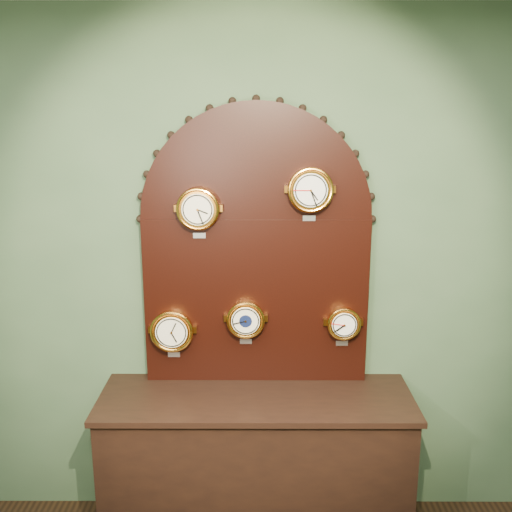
{
  "coord_description": "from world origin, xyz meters",
  "views": [
    {
      "loc": [
        0.01,
        -0.55,
        2.27
      ],
      "look_at": [
        0.0,
        2.25,
        1.58
      ],
      "focal_mm": 41.05,
      "sensor_mm": 36.0,
      "label": 1
    }
  ],
  "objects_px": {
    "shop_counter": "(256,469)",
    "barometer": "(246,319)",
    "arabic_clock": "(310,190)",
    "tide_clock": "(344,323)",
    "hygrometer": "(172,331)",
    "display_board": "(256,238)",
    "roman_clock": "(198,209)"
  },
  "relations": [
    {
      "from": "shop_counter",
      "to": "barometer",
      "type": "xyz_separation_m",
      "value": [
        -0.06,
        0.15,
        0.8
      ]
    },
    {
      "from": "shop_counter",
      "to": "arabic_clock",
      "type": "xyz_separation_m",
      "value": [
        0.27,
        0.15,
        1.49
      ]
    },
    {
      "from": "arabic_clock",
      "to": "tide_clock",
      "type": "relative_size",
      "value": 1.22
    },
    {
      "from": "tide_clock",
      "to": "hygrometer",
      "type": "bearing_deg",
      "value": -179.91
    },
    {
      "from": "barometer",
      "to": "display_board",
      "type": "bearing_deg",
      "value": 50.11
    },
    {
      "from": "hygrometer",
      "to": "arabic_clock",
      "type": "bearing_deg",
      "value": 0.0
    },
    {
      "from": "roman_clock",
      "to": "tide_clock",
      "type": "distance_m",
      "value": 0.98
    },
    {
      "from": "roman_clock",
      "to": "hygrometer",
      "type": "bearing_deg",
      "value": -179.88
    },
    {
      "from": "arabic_clock",
      "to": "barometer",
      "type": "xyz_separation_m",
      "value": [
        -0.33,
        0.0,
        -0.69
      ]
    },
    {
      "from": "shop_counter",
      "to": "roman_clock",
      "type": "height_order",
      "value": "roman_clock"
    },
    {
      "from": "arabic_clock",
      "to": "hygrometer",
      "type": "height_order",
      "value": "arabic_clock"
    },
    {
      "from": "arabic_clock",
      "to": "shop_counter",
      "type": "bearing_deg",
      "value": -150.69
    },
    {
      "from": "shop_counter",
      "to": "display_board",
      "type": "distance_m",
      "value": 1.25
    },
    {
      "from": "shop_counter",
      "to": "tide_clock",
      "type": "bearing_deg",
      "value": 18.35
    },
    {
      "from": "shop_counter",
      "to": "barometer",
      "type": "bearing_deg",
      "value": 109.78
    },
    {
      "from": "hygrometer",
      "to": "barometer",
      "type": "height_order",
      "value": "barometer"
    },
    {
      "from": "roman_clock",
      "to": "tide_clock",
      "type": "height_order",
      "value": "roman_clock"
    },
    {
      "from": "hygrometer",
      "to": "barometer",
      "type": "xyz_separation_m",
      "value": [
        0.39,
        0.0,
        0.06
      ]
    },
    {
      "from": "shop_counter",
      "to": "tide_clock",
      "type": "height_order",
      "value": "tide_clock"
    },
    {
      "from": "display_board",
      "to": "tide_clock",
      "type": "xyz_separation_m",
      "value": [
        0.47,
        -0.07,
        -0.45
      ]
    },
    {
      "from": "barometer",
      "to": "tide_clock",
      "type": "bearing_deg",
      "value": 0.1
    },
    {
      "from": "arabic_clock",
      "to": "barometer",
      "type": "height_order",
      "value": "arabic_clock"
    },
    {
      "from": "hygrometer",
      "to": "barometer",
      "type": "relative_size",
      "value": 1.1
    },
    {
      "from": "roman_clock",
      "to": "hygrometer",
      "type": "xyz_separation_m",
      "value": [
        -0.15,
        -0.0,
        -0.66
      ]
    },
    {
      "from": "shop_counter",
      "to": "hygrometer",
      "type": "height_order",
      "value": "hygrometer"
    },
    {
      "from": "display_board",
      "to": "shop_counter",
      "type": "bearing_deg",
      "value": -90.0
    },
    {
      "from": "display_board",
      "to": "tide_clock",
      "type": "distance_m",
      "value": 0.65
    },
    {
      "from": "display_board",
      "to": "hygrometer",
      "type": "bearing_deg",
      "value": -171.56
    },
    {
      "from": "arabic_clock",
      "to": "display_board",
      "type": "bearing_deg",
      "value": 166.28
    },
    {
      "from": "roman_clock",
      "to": "barometer",
      "type": "distance_m",
      "value": 0.64
    },
    {
      "from": "display_board",
      "to": "arabic_clock",
      "type": "distance_m",
      "value": 0.39
    },
    {
      "from": "hygrometer",
      "to": "tide_clock",
      "type": "xyz_separation_m",
      "value": [
        0.92,
        0.0,
        0.04
      ]
    }
  ]
}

